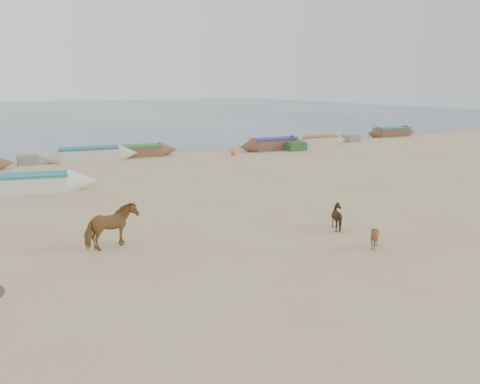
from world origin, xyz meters
name	(u,v)px	position (x,y,z in m)	size (l,w,h in m)	color
ground	(302,248)	(0.00, 0.00, 0.00)	(140.00, 140.00, 0.00)	tan
sea	(31,112)	(0.00, 82.00, 0.01)	(160.00, 160.00, 0.00)	slate
cow_adult	(111,227)	(-5.18, 2.93, 0.69)	(0.75, 1.65, 1.39)	olive
calf_front	(374,237)	(1.92, -1.14, 0.39)	(0.62, 0.70, 0.77)	brown
calf_right	(340,217)	(2.35, 0.97, 0.44)	(0.87, 0.74, 0.88)	#4F3119
near_canoe	(26,183)	(-6.79, 12.67, 0.44)	(6.54, 1.31, 0.87)	white
waterline_canoes	(117,154)	(-0.50, 20.24, 0.44)	(61.20, 4.47, 0.93)	brown
beach_clutter	(177,153)	(3.51, 19.47, 0.30)	(45.08, 4.08, 0.64)	#2F6936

